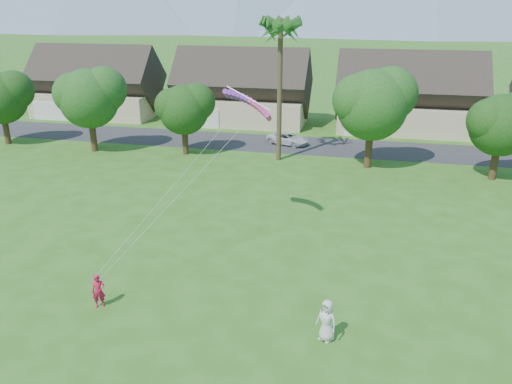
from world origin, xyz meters
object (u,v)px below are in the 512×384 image
(watcher, at_px, (327,320))
(parafoil_kite, at_px, (250,101))
(parked_car, at_px, (288,139))
(kite_flyer, at_px, (99,291))

(watcher, xyz_separation_m, parafoil_kite, (-5.66, 10.02, 7.21))
(watcher, relative_size, parked_car, 0.44)
(kite_flyer, bearing_deg, watcher, -29.23)
(kite_flyer, height_order, parked_car, kite_flyer)
(parked_car, height_order, parafoil_kite, parafoil_kite)
(parked_car, bearing_deg, kite_flyer, -166.55)
(kite_flyer, relative_size, parked_car, 0.39)
(watcher, bearing_deg, parked_car, 131.31)
(parked_car, distance_m, parafoil_kite, 22.28)
(kite_flyer, xyz_separation_m, parked_car, (4.03, 30.77, -0.23))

